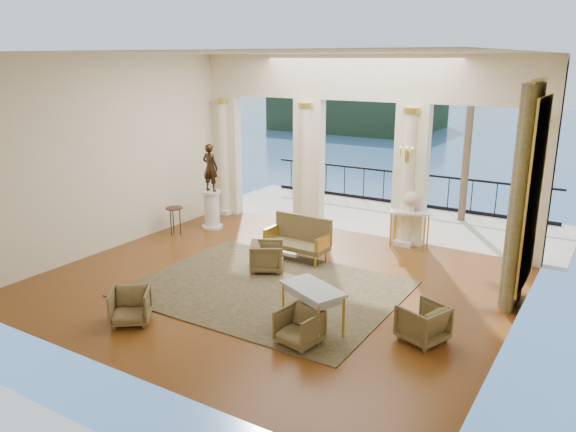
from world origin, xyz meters
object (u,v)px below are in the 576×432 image
Objects in this scene: armchair_a at (130,305)px; armchair_b at (299,326)px; armchair_d at (267,255)px; pedestal at (212,210)px; statue at (210,168)px; game_table at (313,292)px; console_table at (410,218)px; armchair_c at (423,321)px; side_table at (174,211)px; settee at (299,238)px.

armchair_b is (2.85, 0.87, -0.01)m from armchair_a.
pedestal is (-3.00, 1.85, 0.14)m from armchair_d.
statue is at bearing 150.95° from armchair_b.
game_table is at bearing -161.23° from armchair_d.
game_table is at bearing 106.85° from armchair_b.
pedestal reaches higher than armchair_d.
console_table is (-0.10, 4.93, 0.06)m from game_table.
armchair_c is 0.68× the size of console_table.
side_table is at bearing -85.33° from armchair_c.
settee is at bearing 148.68° from game_table.
statue is at bearing 167.58° from settee.
armchair_b is at bearing -57.61° from settee.
armchair_d reaches higher than armchair_a.
statue reaches higher than console_table.
armchair_c is 0.55× the size of statue.
armchair_c is at bearing 44.81° from armchair_b.
armchair_c reaches higher than armchair_a.
settee is at bearing -150.57° from console_table.
side_table is at bearing 44.86° from armchair_d.
armchair_b is 0.93× the size of armchair_c.
statue is 1.76× the size of side_table.
side_table reaches higher than armchair_c.
armchair_b is at bearing -39.19° from pedestal.
armchair_a is at bearing -131.18° from console_table.
game_table is 1.01× the size of statue.
statue is 1.24× the size of console_table.
armchair_d is at bearing 142.86° from armchair_b.
armchair_b is 0.89× the size of side_table.
statue reaches higher than armchair_d.
side_table is (-5.61, 2.76, -0.07)m from game_table.
armchair_c is 1.83m from game_table.
armchair_a is at bearing 138.49° from armchair_d.
statue is at bearing 168.82° from game_table.
armchair_d is at bearing -141.87° from console_table.
statue reaches higher than game_table.
settee is at bearing 163.43° from statue.
statue reaches higher than side_table.
armchair_d is 3.59m from side_table.
game_table reaches higher than armchair_a.
pedestal reaches higher than armchair_b.
pedestal is at bearing 77.04° from armchair_a.
armchair_b is 6.86m from statue.
console_table is (-1.80, 4.34, 0.40)m from armchair_c.
game_table is at bearing 142.00° from statue.
pedestal is 1.06m from side_table.
game_table is at bearing -10.77° from armchair_a.
armchair_b is 3.26m from armchair_d.
game_table is (2.79, 1.42, 0.35)m from armchair_a.
armchair_d is 2.86m from game_table.
game_table is 1.78× the size of side_table.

